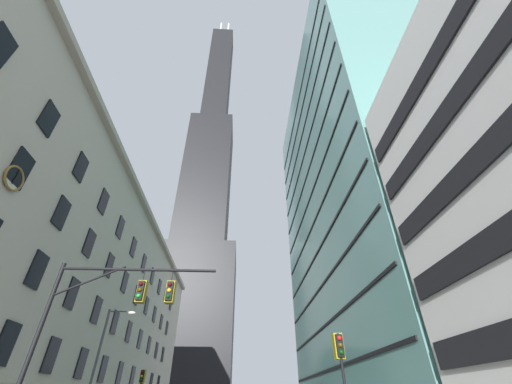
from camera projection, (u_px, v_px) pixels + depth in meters
station_building at (58, 296)px, 35.54m from camera, size 17.26×63.86×23.19m
dark_skyscraper at (204, 210)px, 126.73m from camera, size 28.31×28.31×221.37m
glass_office_midrise at (359, 194)px, 42.63m from camera, size 14.38×36.65×50.75m
traffic_signal_mast at (115, 306)px, 14.26m from camera, size 7.74×0.63×6.85m
traffic_light_near_right at (340, 352)px, 13.42m from camera, size 0.40×0.63×3.72m
traffic_light_far_left at (142, 379)px, 26.97m from camera, size 0.40×0.63×3.63m
street_lamppost at (103, 351)px, 21.89m from camera, size 2.10×0.32×7.09m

